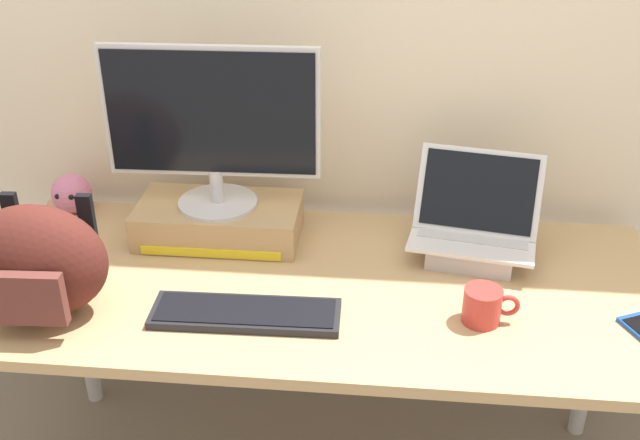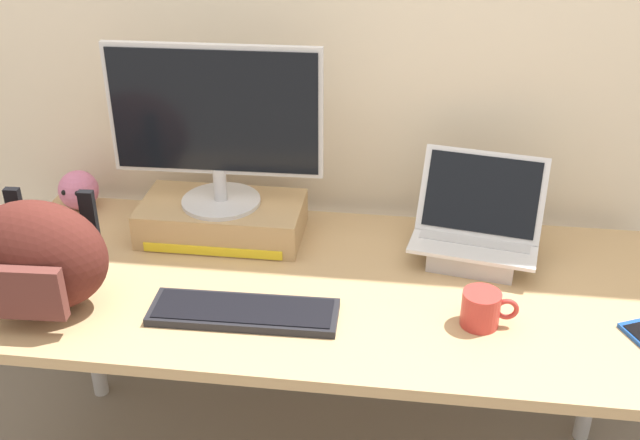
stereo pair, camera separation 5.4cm
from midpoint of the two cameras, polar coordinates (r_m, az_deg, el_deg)
The scene contains 9 objects.
back_wall at distance 2.15m, azimuth 0.53°, elevation 15.19°, with size 7.00×0.10×2.60m, color beige.
desk at distance 1.98m, azimuth -0.79°, elevation -6.39°, with size 1.74×0.76×0.74m.
toner_box_yellow at distance 2.13m, azimuth -8.29°, elevation -0.06°, with size 0.45×0.24×0.10m.
desktop_monitor at distance 2.01m, azimuth -8.86°, elevation 7.03°, with size 0.57×0.22×0.44m.
open_laptop at distance 2.06m, azimuth 10.64°, elevation -1.21°, with size 0.36×0.28×0.27m.
external_keyboard at distance 1.82m, azimuth -6.45°, elevation -6.98°, with size 0.45×0.15×0.02m.
messenger_backpack at distance 1.88m, azimuth -21.24°, elevation -2.97°, with size 0.34×0.25×0.28m.
coffee_mug at distance 1.81m, azimuth 11.29°, elevation -6.32°, with size 0.13×0.09×0.09m.
plush_toy at distance 2.37m, azimuth -18.73°, elevation 1.88°, with size 0.12×0.12×0.12m.
Camera 1 is at (0.16, -1.61, 1.81)m, focal length 42.72 mm.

